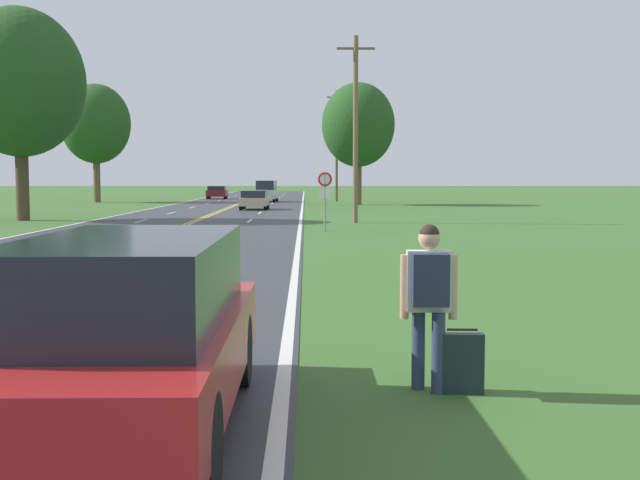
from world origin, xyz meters
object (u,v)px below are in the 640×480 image
Objects in this scene: hitchhiker_person at (429,290)px; suitcase at (462,363)px; car_champagne_hatchback_approaching at (254,199)px; car_maroon_hatchback_mid_far at (217,192)px; traffic_sign at (325,187)px; tree_mid_treeline at (358,125)px; tree_left_verge at (96,124)px; car_silver_van_mid_near at (267,191)px; tree_behind_sign at (19,83)px; car_red_suv_nearest at (129,328)px.

suitcase is at bearing -95.43° from hitchhiker_person.
car_champagne_hatchback_approaching is 27.56m from car_maroon_hatchback_mid_far.
traffic_sign is 0.25× the size of tree_mid_treeline.
tree_left_verge reaches higher than suitcase.
car_silver_van_mid_near reaches higher than suitcase.
hitchhiker_person is 36.46m from tree_behind_sign.
tree_left_verge is 2.07× the size of car_silver_van_mid_near.
car_champagne_hatchback_approaching is (10.75, 13.42, -6.14)m from tree_behind_sign.
suitcase is 0.18× the size of car_champagne_hatchback_approaching.
tree_mid_treeline is 57.19m from car_red_suv_nearest.
tree_mid_treeline is (2.59, 55.49, 5.97)m from suitcase.
tree_mid_treeline reaches higher than car_champagne_hatchback_approaching.
tree_left_verge is 15.87m from car_silver_van_mid_near.
traffic_sign reaches higher than suitcase.
suitcase is 0.14× the size of car_red_suv_nearest.
car_champagne_hatchback_approaching is at bearing 8.63° from hitchhiker_person.
tree_mid_treeline is 2.65× the size of car_champagne_hatchback_approaching.
tree_behind_sign is (4.02, -29.90, 0.07)m from tree_left_verge.
tree_behind_sign is 3.04× the size of car_maroon_hatchback_mid_far.
car_maroon_hatchback_mid_far is at bearing 126.69° from tree_mid_treeline.
tree_mid_treeline reaches higher than car_red_suv_nearest.
tree_left_verge is 1.07× the size of tree_mid_treeline.
car_maroon_hatchback_mid_far is (-13.05, 17.52, -5.56)m from tree_mid_treeline.
car_red_suv_nearest is 74.55m from car_maroon_hatchback_mid_far.
hitchhiker_person is at bearing -173.09° from car_maroon_hatchback_mid_far.
suitcase is at bearing 7.25° from car_champagne_hatchback_approaching.
car_silver_van_mid_near is (-7.60, 7.66, -5.29)m from tree_mid_treeline.
tree_left_verge is 22.95m from car_champagne_hatchback_approaching.
hitchhiker_person reaches higher than car_maroon_hatchback_mid_far.
suitcase is (0.33, -0.05, -0.73)m from hitchhiker_person.
hitchhiker_person is 65.64m from tree_left_verge.
car_maroon_hatchback_mid_far reaches higher than car_champagne_hatchback_approaching.
hitchhiker_person is at bearing -93.01° from tree_mid_treeline.
hitchhiker_person is 73.67m from car_maroon_hatchback_mid_far.
car_maroon_hatchback_mid_far is (9.30, 10.54, -6.07)m from tree_left_verge.
car_red_suv_nearest is 1.34× the size of car_champagne_hatchback_approaching.
tree_left_verge is at bearing -84.77° from car_silver_van_mid_near.
car_silver_van_mid_near is (-4.68, 63.10, -0.06)m from hitchhiker_person.
traffic_sign is 25.40m from car_red_suv_nearest.
car_champagne_hatchback_approaching is (-1.94, 47.16, -0.19)m from car_red_suv_nearest.
car_red_suv_nearest is at bearing 3.41° from car_champagne_hatchback_approaching.
car_maroon_hatchback_mid_far is at bearing 48.58° from tree_left_verge.
car_champagne_hatchback_approaching is at bearing 9.03° from suitcase.
car_maroon_hatchback_mid_far is (-5.46, 9.87, -0.27)m from car_silver_van_mid_near.
car_maroon_hatchback_mid_far is (-5.48, 27.02, 0.01)m from car_champagne_hatchback_approaching.
tree_behind_sign is at bearing 171.57° from car_maroon_hatchback_mid_far.
suitcase is 0.06× the size of tree_behind_sign.
hitchhiker_person is 0.16× the size of tree_behind_sign.
tree_behind_sign reaches higher than traffic_sign.
tree_left_verge is at bearing -137.07° from car_champagne_hatchback_approaching.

